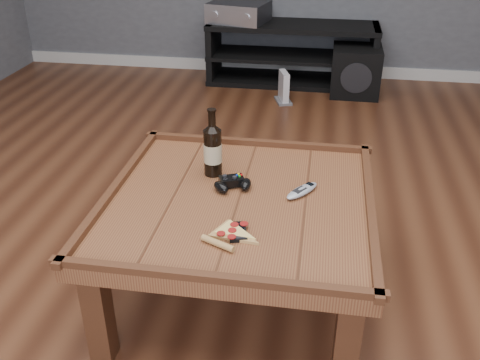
# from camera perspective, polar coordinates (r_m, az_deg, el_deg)

# --- Properties ---
(ground) EXTENTS (6.00, 6.00, 0.00)m
(ground) POSITION_cam_1_polar(r_m,az_deg,el_deg) (2.28, -0.10, -11.77)
(ground) COLOR #402012
(ground) RESTS_ON ground
(baseboard) EXTENTS (5.00, 0.02, 0.10)m
(baseboard) POSITION_cam_1_polar(r_m,az_deg,el_deg) (4.92, 5.65, 11.76)
(baseboard) COLOR silver
(baseboard) RESTS_ON ground
(coffee_table) EXTENTS (1.03, 1.03, 0.48)m
(coffee_table) POSITION_cam_1_polar(r_m,az_deg,el_deg) (2.05, -0.11, -3.44)
(coffee_table) COLOR #592C19
(coffee_table) RESTS_ON ground
(media_console) EXTENTS (1.40, 0.45, 0.50)m
(media_console) POSITION_cam_1_polar(r_m,az_deg,el_deg) (4.64, 5.54, 13.22)
(media_console) COLOR black
(media_console) RESTS_ON ground
(beer_bottle) EXTENTS (0.07, 0.07, 0.28)m
(beer_bottle) POSITION_cam_1_polar(r_m,az_deg,el_deg) (2.14, -2.93, 3.35)
(beer_bottle) COLOR black
(beer_bottle) RESTS_ON coffee_table
(game_controller) EXTENTS (0.15, 0.14, 0.04)m
(game_controller) POSITION_cam_1_polar(r_m,az_deg,el_deg) (2.08, -0.79, -0.38)
(game_controller) COLOR black
(game_controller) RESTS_ON coffee_table
(pizza_slice) EXTENTS (0.22, 0.26, 0.02)m
(pizza_slice) POSITION_cam_1_polar(r_m,az_deg,el_deg) (1.81, -1.06, -5.78)
(pizza_slice) COLOR tan
(pizza_slice) RESTS_ON coffee_table
(smartphone) EXTENTS (0.08, 0.12, 0.01)m
(smartphone) POSITION_cam_1_polar(r_m,az_deg,el_deg) (1.82, -0.27, -5.53)
(smartphone) COLOR black
(smartphone) RESTS_ON coffee_table
(remote_control) EXTENTS (0.14, 0.17, 0.02)m
(remote_control) POSITION_cam_1_polar(r_m,az_deg,el_deg) (2.06, 6.63, -1.13)
(remote_control) COLOR #9B9FA8
(remote_control) RESTS_ON coffee_table
(av_receiver) EXTENTS (0.52, 0.46, 0.16)m
(av_receiver) POSITION_cam_1_polar(r_m,az_deg,el_deg) (4.60, -0.14, 17.50)
(av_receiver) COLOR black
(av_receiver) RESTS_ON media_console
(subwoofer) EXTENTS (0.38, 0.39, 0.38)m
(subwoofer) POSITION_cam_1_polar(r_m,az_deg,el_deg) (4.46, 12.23, 11.30)
(subwoofer) COLOR black
(subwoofer) RESTS_ON ground
(game_console) EXTENTS (0.16, 0.22, 0.24)m
(game_console) POSITION_cam_1_polar(r_m,az_deg,el_deg) (4.22, 4.68, 9.71)
(game_console) COLOR slate
(game_console) RESTS_ON ground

